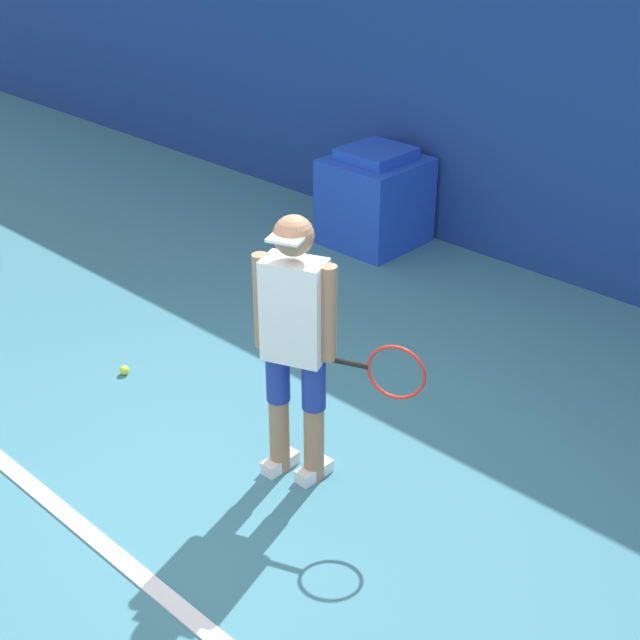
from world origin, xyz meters
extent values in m
plane|color=teal|center=(0.00, 0.00, 0.00)|extent=(24.00, 24.00, 0.00)
cube|color=navy|center=(0.00, 3.84, 1.53)|extent=(24.00, 0.10, 3.06)
cube|color=white|center=(0.00, -0.78, 0.01)|extent=(21.60, 0.10, 0.01)
cylinder|color=#A37556|center=(-0.03, 0.34, 0.25)|extent=(0.12, 0.12, 0.50)
cylinder|color=navy|center=(-0.03, 0.34, 0.65)|extent=(0.14, 0.14, 0.30)
cube|color=white|center=(-0.03, 0.34, 0.04)|extent=(0.10, 0.24, 0.08)
cylinder|color=#A37556|center=(0.18, 0.42, 0.25)|extent=(0.12, 0.12, 0.50)
cylinder|color=navy|center=(0.18, 0.42, 0.65)|extent=(0.14, 0.14, 0.30)
cube|color=white|center=(0.18, 0.42, 0.04)|extent=(0.10, 0.24, 0.08)
cube|color=white|center=(0.08, 0.38, 1.10)|extent=(0.39, 0.31, 0.59)
sphere|color=#A37556|center=(0.08, 0.38, 1.53)|extent=(0.22, 0.22, 0.22)
cube|color=white|center=(0.11, 0.29, 1.55)|extent=(0.21, 0.18, 0.02)
cylinder|color=#A37556|center=(-0.11, 0.31, 1.12)|extent=(0.09, 0.09, 0.56)
cylinder|color=#A37556|center=(0.26, 0.45, 1.12)|extent=(0.09, 0.09, 0.56)
cylinder|color=black|center=(0.37, 0.49, 0.84)|extent=(0.23, 0.11, 0.03)
torus|color=red|center=(0.62, 0.59, 0.84)|extent=(0.32, 0.14, 0.33)
sphere|color=#D1E533|center=(-1.59, 0.33, 0.03)|extent=(0.07, 0.07, 0.07)
cube|color=blue|center=(-1.83, 3.33, 0.40)|extent=(0.79, 0.82, 0.80)
cube|color=blue|center=(-1.83, 3.33, 0.85)|extent=(0.55, 0.57, 0.10)
camera|label=1|loc=(3.09, -2.61, 3.35)|focal=50.00mm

